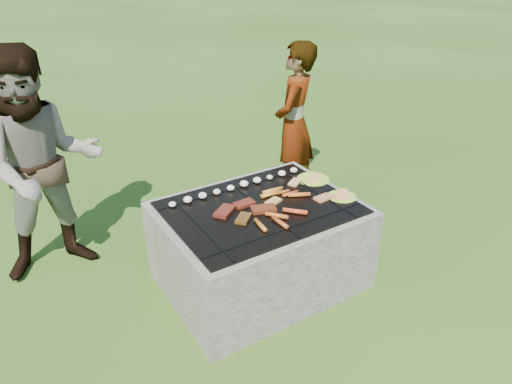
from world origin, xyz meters
TOP-DOWN VIEW (x-y plane):
  - lawn at (0.00, 0.00)m, footprint 60.00×60.00m
  - fire_pit at (0.00, 0.00)m, footprint 1.30×1.00m
  - mushrooms at (0.02, 0.31)m, footprint 1.05×0.06m
  - pork_slabs at (-0.12, 0.00)m, footprint 0.41×0.30m
  - sausages at (0.12, -0.07)m, footprint 0.54×0.47m
  - bread_on_grate at (0.32, -0.01)m, footprint 0.45×0.40m
  - plate_far at (0.56, 0.14)m, footprint 0.26×0.26m
  - plate_near at (0.56, -0.18)m, footprint 0.25×0.25m
  - cook at (0.95, 0.92)m, footprint 0.64×0.61m
  - bystander at (-1.15, 0.94)m, footprint 0.83×0.67m

SIDE VIEW (x-z plane):
  - lawn at x=0.00m, z-range 0.00..0.00m
  - fire_pit at x=0.00m, z-range -0.03..0.59m
  - plate_far at x=0.56m, z-range 0.59..0.62m
  - plate_near at x=0.56m, z-range 0.60..0.63m
  - bread_on_grate at x=0.32m, z-range 0.61..0.63m
  - pork_slabs at x=-0.12m, z-range 0.61..0.63m
  - sausages at x=0.12m, z-range 0.61..0.64m
  - mushrooms at x=0.02m, z-range 0.61..0.65m
  - cook at x=0.95m, z-range 0.00..1.47m
  - bystander at x=-1.15m, z-range 0.00..1.63m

